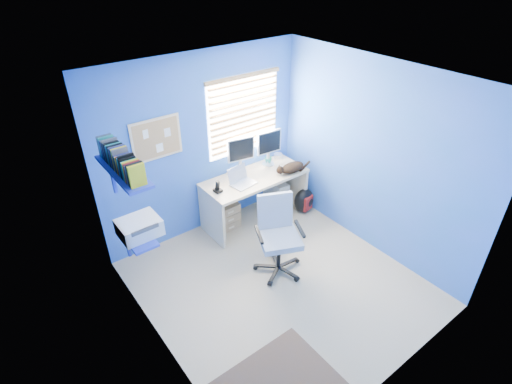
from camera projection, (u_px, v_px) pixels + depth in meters
floor at (278, 283)px, 4.91m from camera, size 3.00×3.20×0.00m
ceiling at (287, 82)px, 3.58m from camera, size 3.00×3.20×0.00m
wall_back at (204, 147)px, 5.32m from camera, size 3.00×0.01×2.50m
wall_front at (413, 286)px, 3.17m from camera, size 3.00×0.01×2.50m
wall_left at (151, 256)px, 3.47m from camera, size 0.01×3.20×2.50m
wall_right at (372, 159)px, 5.01m from camera, size 0.01×3.20×2.50m
desk at (255, 198)px, 5.86m from camera, size 1.53×0.65×0.74m
laptop at (243, 177)px, 5.42m from camera, size 0.37×0.31×0.22m
monitor_left at (240, 155)px, 5.63m from camera, size 0.42×0.19×0.54m
monitor_right at (268, 148)px, 5.83m from camera, size 0.41×0.15×0.54m
phone at (218, 186)px, 5.27m from camera, size 0.10×0.12×0.17m
mug at (268, 161)px, 5.96m from camera, size 0.10×0.09×0.10m
cd_spindle at (278, 156)px, 6.13m from camera, size 0.13×0.13×0.07m
cat at (292, 167)px, 5.74m from camera, size 0.42×0.27×0.14m
tower_pc at (276, 193)px, 6.25m from camera, size 0.22×0.45×0.45m
drawer_boxes at (226, 215)px, 5.78m from camera, size 0.35×0.28×0.41m
yellow_book at (277, 207)px, 6.10m from camera, size 0.03×0.17×0.24m
backpack at (304, 200)px, 6.13m from camera, size 0.38×0.31×0.39m
office_chair at (278, 245)px, 4.95m from camera, size 0.77×0.77×1.00m
window_blinds at (244, 115)px, 5.47m from camera, size 1.15×0.05×1.10m
corkboard at (157, 139)px, 4.81m from camera, size 0.64×0.02×0.52m
wall_shelves at (130, 196)px, 3.95m from camera, size 0.42×0.90×1.05m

